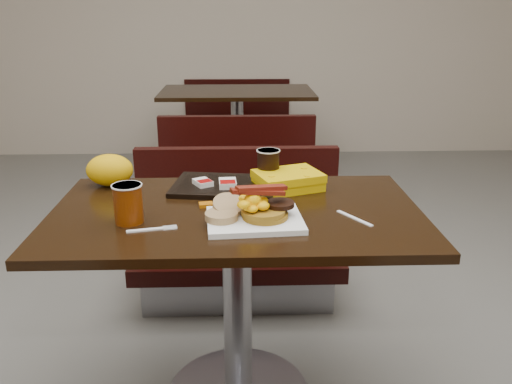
{
  "coord_description": "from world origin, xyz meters",
  "views": [
    {
      "loc": [
        0.01,
        -1.6,
        1.37
      ],
      "look_at": [
        0.06,
        -0.03,
        0.82
      ],
      "focal_mm": 37.06,
      "sensor_mm": 36.0,
      "label": 1
    }
  ],
  "objects_px": {
    "bench_far_s": "(237,163)",
    "clamshell": "(288,180)",
    "bench_far_n": "(237,121)",
    "coffee_cup_far": "(268,165)",
    "knife": "(354,218)",
    "pancake_stack": "(265,213)",
    "coffee_cup_near": "(128,204)",
    "paper_bag": "(110,170)",
    "hashbrown_sleeve_right": "(228,183)",
    "table_far": "(237,137)",
    "fork": "(145,230)",
    "tray": "(225,186)",
    "bench_near_n": "(238,233)",
    "table_near": "(238,310)",
    "hashbrown_sleeve_left": "(203,183)",
    "platter": "(255,220)"
  },
  "relations": [
    {
      "from": "fork",
      "to": "coffee_cup_far",
      "type": "bearing_deg",
      "value": 35.62
    },
    {
      "from": "bench_near_n",
      "to": "table_far",
      "type": "bearing_deg",
      "value": 90.0
    },
    {
      "from": "bench_far_n",
      "to": "knife",
      "type": "xyz_separation_m",
      "value": [
        0.37,
        -3.39,
        0.39
      ]
    },
    {
      "from": "bench_near_n",
      "to": "clamshell",
      "type": "height_order",
      "value": "clamshell"
    },
    {
      "from": "table_near",
      "to": "fork",
      "type": "relative_size",
      "value": 8.11
    },
    {
      "from": "tray",
      "to": "hashbrown_sleeve_left",
      "type": "bearing_deg",
      "value": -162.96
    },
    {
      "from": "pancake_stack",
      "to": "coffee_cup_far",
      "type": "distance_m",
      "value": 0.38
    },
    {
      "from": "table_near",
      "to": "knife",
      "type": "xyz_separation_m",
      "value": [
        0.37,
        -0.09,
        0.38
      ]
    },
    {
      "from": "bench_far_s",
      "to": "clamshell",
      "type": "relative_size",
      "value": 4.4
    },
    {
      "from": "table_near",
      "to": "tray",
      "type": "distance_m",
      "value": 0.44
    },
    {
      "from": "pancake_stack",
      "to": "hashbrown_sleeve_left",
      "type": "xyz_separation_m",
      "value": [
        -0.21,
        0.32,
        -0.0
      ]
    },
    {
      "from": "paper_bag",
      "to": "fork",
      "type": "bearing_deg",
      "value": -65.56
    },
    {
      "from": "table_near",
      "to": "bench_far_s",
      "type": "distance_m",
      "value": 1.9
    },
    {
      "from": "tray",
      "to": "pancake_stack",
      "type": "bearing_deg",
      "value": -60.37
    },
    {
      "from": "coffee_cup_far",
      "to": "clamshell",
      "type": "xyz_separation_m",
      "value": [
        0.07,
        -0.06,
        -0.04
      ]
    },
    {
      "from": "knife",
      "to": "table_far",
      "type": "bearing_deg",
      "value": 155.78
    },
    {
      "from": "clamshell",
      "to": "bench_far_s",
      "type": "bearing_deg",
      "value": 76.74
    },
    {
      "from": "table_near",
      "to": "hashbrown_sleeve_right",
      "type": "relative_size",
      "value": 14.56
    },
    {
      "from": "coffee_cup_near",
      "to": "clamshell",
      "type": "relative_size",
      "value": 0.53
    },
    {
      "from": "bench_far_s",
      "to": "knife",
      "type": "xyz_separation_m",
      "value": [
        0.37,
        -1.99,
        0.39
      ]
    },
    {
      "from": "knife",
      "to": "hashbrown_sleeve_right",
      "type": "distance_m",
      "value": 0.49
    },
    {
      "from": "table_far",
      "to": "knife",
      "type": "distance_m",
      "value": 2.74
    },
    {
      "from": "clamshell",
      "to": "knife",
      "type": "bearing_deg",
      "value": -78.19
    },
    {
      "from": "coffee_cup_near",
      "to": "fork",
      "type": "relative_size",
      "value": 0.82
    },
    {
      "from": "bench_far_n",
      "to": "coffee_cup_far",
      "type": "distance_m",
      "value": 3.07
    },
    {
      "from": "coffee_cup_near",
      "to": "clamshell",
      "type": "bearing_deg",
      "value": 30.46
    },
    {
      "from": "bench_far_s",
      "to": "table_near",
      "type": "bearing_deg",
      "value": -90.0
    },
    {
      "from": "bench_far_s",
      "to": "coffee_cup_far",
      "type": "bearing_deg",
      "value": -85.86
    },
    {
      "from": "hashbrown_sleeve_left",
      "to": "hashbrown_sleeve_right",
      "type": "distance_m",
      "value": 0.09
    },
    {
      "from": "pancake_stack",
      "to": "paper_bag",
      "type": "xyz_separation_m",
      "value": [
        -0.55,
        0.38,
        0.03
      ]
    },
    {
      "from": "table_far",
      "to": "coffee_cup_far",
      "type": "relative_size",
      "value": 10.74
    },
    {
      "from": "knife",
      "to": "coffee_cup_far",
      "type": "height_order",
      "value": "coffee_cup_far"
    },
    {
      "from": "table_near",
      "to": "knife",
      "type": "distance_m",
      "value": 0.53
    },
    {
      "from": "coffee_cup_near",
      "to": "paper_bag",
      "type": "relative_size",
      "value": 0.71
    },
    {
      "from": "bench_near_n",
      "to": "coffee_cup_near",
      "type": "relative_size",
      "value": 8.27
    },
    {
      "from": "pancake_stack",
      "to": "coffee_cup_near",
      "type": "bearing_deg",
      "value": 177.66
    },
    {
      "from": "paper_bag",
      "to": "platter",
      "type": "bearing_deg",
      "value": -35.9
    },
    {
      "from": "bench_far_s",
      "to": "coffee_cup_far",
      "type": "relative_size",
      "value": 8.95
    },
    {
      "from": "table_far",
      "to": "coffee_cup_near",
      "type": "distance_m",
      "value": 2.75
    },
    {
      "from": "bench_near_n",
      "to": "table_far",
      "type": "height_order",
      "value": "table_far"
    },
    {
      "from": "coffee_cup_far",
      "to": "clamshell",
      "type": "distance_m",
      "value": 0.1
    },
    {
      "from": "platter",
      "to": "hashbrown_sleeve_right",
      "type": "bearing_deg",
      "value": 101.99
    },
    {
      "from": "knife",
      "to": "coffee_cup_far",
      "type": "bearing_deg",
      "value": -176.81
    },
    {
      "from": "bench_far_s",
      "to": "coffee_cup_near",
      "type": "xyz_separation_m",
      "value": [
        -0.33,
        -1.99,
        0.45
      ]
    },
    {
      "from": "table_far",
      "to": "bench_far_n",
      "type": "height_order",
      "value": "table_far"
    },
    {
      "from": "hashbrown_sleeve_right",
      "to": "coffee_cup_far",
      "type": "distance_m",
      "value": 0.17
    },
    {
      "from": "hashbrown_sleeve_right",
      "to": "paper_bag",
      "type": "relative_size",
      "value": 0.48
    },
    {
      "from": "bench_far_n",
      "to": "knife",
      "type": "height_order",
      "value": "knife"
    },
    {
      "from": "bench_far_n",
      "to": "coffee_cup_far",
      "type": "bearing_deg",
      "value": -87.77
    },
    {
      "from": "fork",
      "to": "bench_near_n",
      "type": "bearing_deg",
      "value": 60.57
    }
  ]
}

